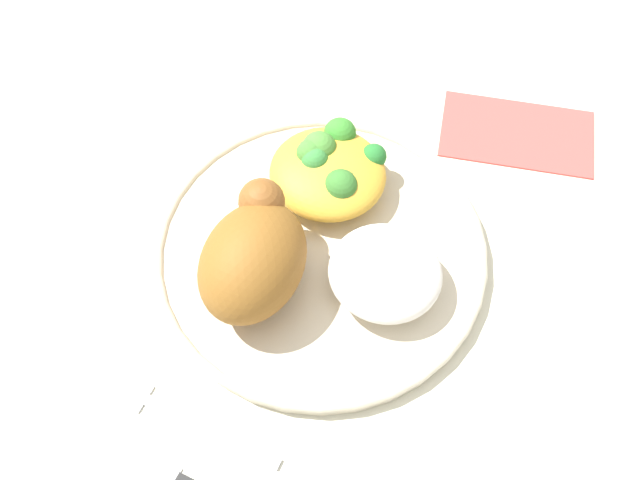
% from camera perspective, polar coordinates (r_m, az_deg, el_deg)
% --- Properties ---
extents(ground_plane, '(2.00, 2.00, 0.00)m').
position_cam_1_polar(ground_plane, '(0.58, 0.00, -1.30)').
color(ground_plane, silver).
extents(plate, '(0.27, 0.27, 0.02)m').
position_cam_1_polar(plate, '(0.57, 0.00, -0.89)').
color(plate, beige).
rests_on(plate, ground_plane).
extents(roasted_chicken, '(0.11, 0.07, 0.07)m').
position_cam_1_polar(roasted_chicken, '(0.52, -5.30, -1.38)').
color(roasted_chicken, brown).
rests_on(roasted_chicken, plate).
extents(rice_pile, '(0.08, 0.09, 0.04)m').
position_cam_1_polar(rice_pile, '(0.54, 5.20, -2.60)').
color(rice_pile, white).
rests_on(rice_pile, plate).
extents(mac_cheese_with_broccoli, '(0.09, 0.10, 0.04)m').
position_cam_1_polar(mac_cheese_with_broccoli, '(0.58, 0.70, 5.66)').
color(mac_cheese_with_broccoli, gold).
rests_on(mac_cheese_with_broccoli, plate).
extents(fork, '(0.02, 0.14, 0.01)m').
position_cam_1_polar(fork, '(0.54, -11.13, -13.54)').
color(fork, '#B2B2B7').
rests_on(fork, ground_plane).
extents(napkin, '(0.10, 0.15, 0.00)m').
position_cam_1_polar(napkin, '(0.67, 15.41, 8.20)').
color(napkin, '#DB4C47').
rests_on(napkin, ground_plane).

